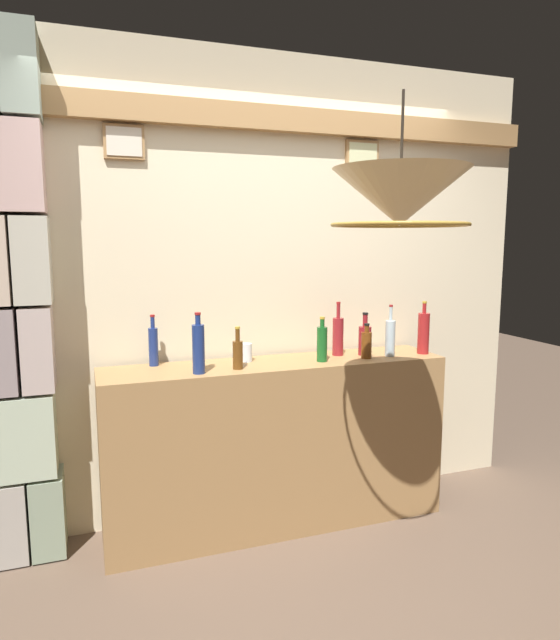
{
  "coord_description": "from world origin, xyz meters",
  "views": [
    {
      "loc": [
        -1.02,
        -2.11,
        1.67
      ],
      "look_at": [
        0.0,
        0.76,
        1.23
      ],
      "focal_mm": 31.16,
      "sensor_mm": 36.0,
      "label": 1
    }
  ],
  "objects_px": {
    "liquor_bottle_rye": "(238,353)",
    "liquor_bottle_tequila": "(153,345)",
    "liquor_bottle_amaro": "(423,333)",
    "liquor_bottle_bourbon": "(366,344)",
    "pendant_lamp": "(400,199)",
    "glass_tumbler_rocks": "(247,352)",
    "liquor_bottle_brandy": "(365,339)",
    "liquor_bottle_whiskey": "(322,343)",
    "liquor_bottle_sherry": "(338,335)",
    "liquor_bottle_mezcal": "(390,337)",
    "liquor_bottle_vermouth": "(198,348)"
  },
  "relations": [
    {
      "from": "liquor_bottle_rye",
      "to": "liquor_bottle_tequila",
      "type": "bearing_deg",
      "value": 151.06
    },
    {
      "from": "liquor_bottle_mezcal",
      "to": "liquor_bottle_whiskey",
      "type": "bearing_deg",
      "value": -179.84
    },
    {
      "from": "liquor_bottle_rye",
      "to": "liquor_bottle_whiskey",
      "type": "height_order",
      "value": "liquor_bottle_whiskey"
    },
    {
      "from": "liquor_bottle_rye",
      "to": "liquor_bottle_mezcal",
      "type": "height_order",
      "value": "liquor_bottle_mezcal"
    },
    {
      "from": "liquor_bottle_rye",
      "to": "liquor_bottle_bourbon",
      "type": "bearing_deg",
      "value": 0.74
    },
    {
      "from": "liquor_bottle_whiskey",
      "to": "liquor_bottle_sherry",
      "type": "xyz_separation_m",
      "value": [
        0.16,
        0.13,
        0.01
      ]
    },
    {
      "from": "liquor_bottle_whiskey",
      "to": "liquor_bottle_vermouth",
      "type": "bearing_deg",
      "value": -176.1
    },
    {
      "from": "liquor_bottle_rye",
      "to": "liquor_bottle_tequila",
      "type": "relative_size",
      "value": 0.81
    },
    {
      "from": "liquor_bottle_bourbon",
      "to": "pendant_lamp",
      "type": "relative_size",
      "value": 0.36
    },
    {
      "from": "liquor_bottle_amaro",
      "to": "liquor_bottle_tequila",
      "type": "xyz_separation_m",
      "value": [
        -1.6,
        0.21,
        -0.02
      ]
    },
    {
      "from": "liquor_bottle_bourbon",
      "to": "glass_tumbler_rocks",
      "type": "bearing_deg",
      "value": 167.36
    },
    {
      "from": "liquor_bottle_amaro",
      "to": "liquor_bottle_vermouth",
      "type": "relative_size",
      "value": 1.0
    },
    {
      "from": "liquor_bottle_whiskey",
      "to": "glass_tumbler_rocks",
      "type": "relative_size",
      "value": 2.48
    },
    {
      "from": "liquor_bottle_rye",
      "to": "liquor_bottle_sherry",
      "type": "xyz_separation_m",
      "value": [
        0.66,
        0.15,
        0.03
      ]
    },
    {
      "from": "liquor_bottle_tequila",
      "to": "pendant_lamp",
      "type": "xyz_separation_m",
      "value": [
        0.92,
        -1.01,
        0.75
      ]
    },
    {
      "from": "liquor_bottle_sherry",
      "to": "liquor_bottle_amaro",
      "type": "bearing_deg",
      "value": -14.04
    },
    {
      "from": "liquor_bottle_vermouth",
      "to": "liquor_bottle_brandy",
      "type": "bearing_deg",
      "value": 7.17
    },
    {
      "from": "liquor_bottle_amaro",
      "to": "liquor_bottle_bourbon",
      "type": "height_order",
      "value": "liquor_bottle_amaro"
    },
    {
      "from": "liquor_bottle_amaro",
      "to": "liquor_bottle_brandy",
      "type": "xyz_separation_m",
      "value": [
        -0.36,
        0.08,
        -0.03
      ]
    },
    {
      "from": "liquor_bottle_rye",
      "to": "glass_tumbler_rocks",
      "type": "height_order",
      "value": "liquor_bottle_rye"
    },
    {
      "from": "liquor_bottle_amaro",
      "to": "liquor_bottle_whiskey",
      "type": "xyz_separation_m",
      "value": [
        -0.67,
        0.0,
        -0.02
      ]
    },
    {
      "from": "liquor_bottle_rye",
      "to": "liquor_bottle_sherry",
      "type": "distance_m",
      "value": 0.68
    },
    {
      "from": "liquor_bottle_whiskey",
      "to": "pendant_lamp",
      "type": "distance_m",
      "value": 1.1
    },
    {
      "from": "liquor_bottle_brandy",
      "to": "liquor_bottle_whiskey",
      "type": "xyz_separation_m",
      "value": [
        -0.32,
        -0.08,
        0.01
      ]
    },
    {
      "from": "pendant_lamp",
      "to": "glass_tumbler_rocks",
      "type": "bearing_deg",
      "value": 113.1
    },
    {
      "from": "glass_tumbler_rocks",
      "to": "liquor_bottle_bourbon",
      "type": "bearing_deg",
      "value": -12.64
    },
    {
      "from": "liquor_bottle_whiskey",
      "to": "liquor_bottle_sherry",
      "type": "height_order",
      "value": "liquor_bottle_sherry"
    },
    {
      "from": "liquor_bottle_mezcal",
      "to": "liquor_bottle_vermouth",
      "type": "height_order",
      "value": "liquor_bottle_vermouth"
    },
    {
      "from": "liquor_bottle_bourbon",
      "to": "liquor_bottle_tequila",
      "type": "bearing_deg",
      "value": 169.57
    },
    {
      "from": "liquor_bottle_tequila",
      "to": "liquor_bottle_rye",
      "type": "bearing_deg",
      "value": -28.94
    },
    {
      "from": "liquor_bottle_amaro",
      "to": "liquor_bottle_rye",
      "type": "xyz_separation_m",
      "value": [
        -1.18,
        -0.02,
        -0.04
      ]
    },
    {
      "from": "liquor_bottle_mezcal",
      "to": "liquor_bottle_amaro",
      "type": "bearing_deg",
      "value": -1.14
    },
    {
      "from": "liquor_bottle_brandy",
      "to": "liquor_bottle_sherry",
      "type": "bearing_deg",
      "value": 164.56
    },
    {
      "from": "liquor_bottle_bourbon",
      "to": "liquor_bottle_amaro",
      "type": "bearing_deg",
      "value": 1.07
    },
    {
      "from": "liquor_bottle_brandy",
      "to": "liquor_bottle_whiskey",
      "type": "relative_size",
      "value": 1.0
    },
    {
      "from": "liquor_bottle_amaro",
      "to": "pendant_lamp",
      "type": "relative_size",
      "value": 0.56
    },
    {
      "from": "liquor_bottle_rye",
      "to": "liquor_bottle_amaro",
      "type": "bearing_deg",
      "value": 0.85
    },
    {
      "from": "liquor_bottle_sherry",
      "to": "liquor_bottle_rye",
      "type": "bearing_deg",
      "value": -167.59
    },
    {
      "from": "liquor_bottle_bourbon",
      "to": "liquor_bottle_rye",
      "type": "bearing_deg",
      "value": -179.26
    },
    {
      "from": "liquor_bottle_brandy",
      "to": "glass_tumbler_rocks",
      "type": "height_order",
      "value": "liquor_bottle_brandy"
    },
    {
      "from": "liquor_bottle_bourbon",
      "to": "liquor_bottle_vermouth",
      "type": "distance_m",
      "value": 1.0
    },
    {
      "from": "liquor_bottle_whiskey",
      "to": "liquor_bottle_sherry",
      "type": "bearing_deg",
      "value": 38.11
    },
    {
      "from": "liquor_bottle_mezcal",
      "to": "liquor_bottle_brandy",
      "type": "height_order",
      "value": "liquor_bottle_mezcal"
    },
    {
      "from": "liquor_bottle_rye",
      "to": "liquor_bottle_vermouth",
      "type": "bearing_deg",
      "value": -172.57
    },
    {
      "from": "liquor_bottle_whiskey",
      "to": "glass_tumbler_rocks",
      "type": "xyz_separation_m",
      "value": [
        -0.41,
        0.14,
        -0.05
      ]
    },
    {
      "from": "liquor_bottle_rye",
      "to": "liquor_bottle_sherry",
      "type": "height_order",
      "value": "liquor_bottle_sherry"
    },
    {
      "from": "liquor_bottle_amaro",
      "to": "liquor_bottle_brandy",
      "type": "relative_size",
      "value": 1.25
    },
    {
      "from": "liquor_bottle_bourbon",
      "to": "liquor_bottle_sherry",
      "type": "distance_m",
      "value": 0.19
    },
    {
      "from": "liquor_bottle_bourbon",
      "to": "liquor_bottle_mezcal",
      "type": "bearing_deg",
      "value": 4.14
    },
    {
      "from": "liquor_bottle_bourbon",
      "to": "liquor_bottle_brandy",
      "type": "bearing_deg",
      "value": 67.61
    }
  ]
}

